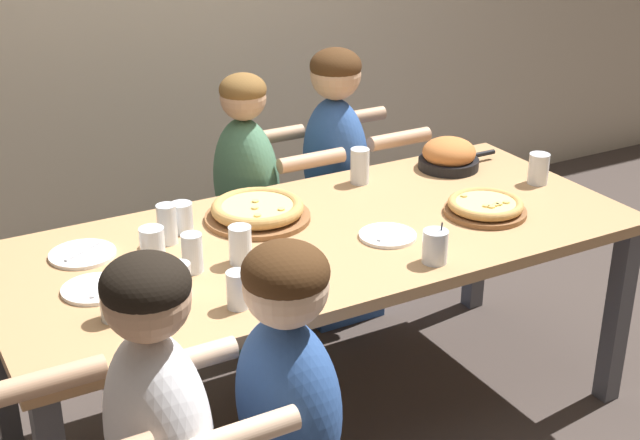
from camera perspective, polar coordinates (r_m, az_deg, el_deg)
The scene contains 21 objects.
ground_plane at distance 3.35m, azimuth 0.00°, elevation -12.55°, with size 18.00×18.00×0.00m, color #423833.
dining_table at distance 3.00m, azimuth 0.00°, elevation -2.18°, with size 2.15×0.94×0.75m.
pizza_board_main at distance 3.07m, azimuth -4.02°, elevation 0.59°, with size 0.37×0.37×0.06m.
pizza_board_second at distance 3.16m, azimuth 10.54°, elevation 0.85°, with size 0.29×0.29×0.05m.
skillet_bowl at distance 3.56m, azimuth 8.26°, elevation 4.10°, with size 0.35×0.24×0.12m.
empty_plate_a at distance 2.95m, azimuth 4.35°, elevation -0.99°, with size 0.19×0.19×0.02m.
empty_plate_b at distance 2.69m, azimuth -14.22°, elevation -4.30°, with size 0.19×0.19×0.02m.
empty_plate_c at distance 2.91m, azimuth -14.96°, elevation -2.13°, with size 0.21×0.21×0.02m.
cocktail_glass_blue at distance 2.78m, azimuth 7.37°, elevation -1.79°, with size 0.08×0.08×0.13m.
drinking_glass_a at distance 2.76m, azimuth -5.12°, elevation -1.70°, with size 0.07×0.07×0.12m.
drinking_glass_b at distance 2.51m, azimuth -5.29°, elevation -4.61°, with size 0.06×0.06×0.11m.
drinking_glass_c at distance 2.59m, azimuth -8.95°, elevation -3.89°, with size 0.07×0.07×0.10m.
drinking_glass_d at distance 3.00m, azimuth -8.82°, elevation 0.03°, with size 0.07×0.07×0.10m.
drinking_glass_e at distance 2.51m, azimuth -13.04°, elevation -5.31°, with size 0.08×0.08×0.10m.
drinking_glass_f at distance 2.81m, azimuth -10.68°, elevation -1.54°, with size 0.08×0.08×0.11m.
drinking_glass_g at distance 3.47m, azimuth 13.81°, elevation 3.08°, with size 0.08×0.08×0.12m.
drinking_glass_h at distance 2.92m, azimuth -9.75°, elevation -0.40°, with size 0.06×0.06×0.13m.
drinking_glass_i at distance 3.37m, azimuth 2.56°, elevation 3.32°, with size 0.07×0.07×0.14m.
drinking_glass_j at distance 2.72m, azimuth -8.17°, elevation -2.22°, with size 0.06×0.06×0.12m.
diner_far_midright at distance 3.80m, azimuth 1.00°, elevation 1.67°, with size 0.51×0.40×1.18m.
diner_far_center at distance 3.64m, azimuth -4.60°, elevation -0.09°, with size 0.51×0.40×1.13m.
Camera 1 is at (-1.31, -2.35, 1.99)m, focal length 50.00 mm.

